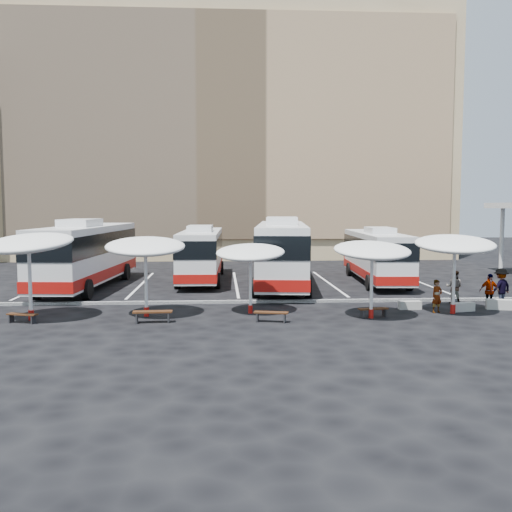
{
  "coord_description": "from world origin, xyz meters",
  "views": [
    {
      "loc": [
        -0.87,
        -28.29,
        4.94
      ],
      "look_at": [
        1.0,
        3.0,
        2.2
      ],
      "focal_mm": 40.0,
      "sensor_mm": 36.0,
      "label": 1
    }
  ],
  "objects": [
    {
      "name": "passenger_2",
      "position": [
        12.1,
        -1.58,
        0.84
      ],
      "size": [
        0.99,
        0.44,
        1.68
      ],
      "primitive_type": "imported",
      "rotation": [
        0.0,
        0.0,
        0.03
      ],
      "color": "black",
      "rests_on": "ground"
    },
    {
      "name": "bus_3",
      "position": [
        9.15,
        8.13,
        1.85
      ],
      "size": [
        3.13,
        11.51,
        3.62
      ],
      "rotation": [
        0.0,
        0.0,
        -0.06
      ],
      "color": "silver",
      "rests_on": "ground"
    },
    {
      "name": "sandstone_building",
      "position": [
        0.0,
        31.87,
        12.63
      ],
      "size": [
        42.0,
        18.25,
        29.6
      ],
      "color": "tan",
      "rests_on": "ground"
    },
    {
      "name": "sunshade_4",
      "position": [
        9.76,
        -2.89,
        3.2
      ],
      "size": [
        4.1,
        4.14,
        3.77
      ],
      "rotation": [
        0.0,
        0.0,
        -0.15
      ],
      "color": "silver",
      "rests_on": "ground"
    },
    {
      "name": "sunshade_2",
      "position": [
        0.42,
        -2.26,
        2.82
      ],
      "size": [
        3.74,
        3.78,
        3.32
      ],
      "rotation": [
        0.0,
        0.0,
        -0.2
      ],
      "color": "silver",
      "rests_on": "ground"
    },
    {
      "name": "bay_lines",
      "position": [
        0.0,
        8.0,
        0.01
      ],
      "size": [
        24.15,
        12.0,
        0.01
      ],
      "color": "white",
      "rests_on": "ground"
    },
    {
      "name": "bus_0",
      "position": [
        -9.04,
        6.63,
        2.14
      ],
      "size": [
        3.9,
        13.41,
        4.2
      ],
      "rotation": [
        0.0,
        0.0,
        -0.08
      ],
      "color": "silver",
      "rests_on": "ground"
    },
    {
      "name": "conc_bench_0",
      "position": [
        8.13,
        -1.72,
        0.2
      ],
      "size": [
        1.08,
        0.39,
        0.4
      ],
      "primitive_type": "cube",
      "rotation": [
        0.0,
        0.0,
        0.04
      ],
      "color": "#979792",
      "rests_on": "ground"
    },
    {
      "name": "passenger_1",
      "position": [
        10.93,
        -0.28,
        0.85
      ],
      "size": [
        1.04,
        0.98,
        1.7
      ],
      "primitive_type": "imported",
      "rotation": [
        0.0,
        0.0,
        2.58
      ],
      "color": "black",
      "rests_on": "ground"
    },
    {
      "name": "sunshade_1",
      "position": [
        -4.28,
        -2.74,
        3.14
      ],
      "size": [
        3.87,
        3.91,
        3.7
      ],
      "rotation": [
        0.0,
        0.0,
        0.1
      ],
      "color": "silver",
      "rests_on": "ground"
    },
    {
      "name": "sunshade_0",
      "position": [
        -9.18,
        -3.3,
        3.34
      ],
      "size": [
        4.84,
        4.87,
        3.93
      ],
      "rotation": [
        0.0,
        0.0,
        -0.36
      ],
      "color": "silver",
      "rests_on": "ground"
    },
    {
      "name": "bus_2",
      "position": [
        2.81,
        6.57,
        2.2
      ],
      "size": [
        4.24,
        13.79,
        4.31
      ],
      "rotation": [
        0.0,
        0.0,
        -0.1
      ],
      "color": "silver",
      "rests_on": "ground"
    },
    {
      "name": "wood_bench_3",
      "position": [
        5.85,
        -3.56,
        0.32
      ],
      "size": [
        1.38,
        0.58,
        0.41
      ],
      "rotation": [
        0.0,
        0.0,
        0.17
      ],
      "color": "black",
      "rests_on": "ground"
    },
    {
      "name": "sunshade_3",
      "position": [
        5.71,
        -3.73,
        3.0
      ],
      "size": [
        3.6,
        3.64,
        3.53
      ],
      "rotation": [
        0.0,
        0.0,
        0.07
      ],
      "color": "silver",
      "rests_on": "ground"
    },
    {
      "name": "wood_bench_2",
      "position": [
        1.2,
        -4.36,
        0.34
      ],
      "size": [
        1.51,
        0.7,
        0.45
      ],
      "rotation": [
        0.0,
        0.0,
        -0.22
      ],
      "color": "black",
      "rests_on": "ground"
    },
    {
      "name": "bus_1",
      "position": [
        -2.25,
        9.65,
        1.89
      ],
      "size": [
        2.97,
        11.74,
        3.71
      ],
      "rotation": [
        0.0,
        0.0,
        -0.03
      ],
      "color": "silver",
      "rests_on": "ground"
    },
    {
      "name": "wood_bench_1",
      "position": [
        -3.83,
        -4.2,
        0.39
      ],
      "size": [
        1.68,
        0.52,
        0.51
      ],
      "rotation": [
        0.0,
        0.0,
        0.05
      ],
      "color": "black",
      "rests_on": "ground"
    },
    {
      "name": "conc_bench_1",
      "position": [
        10.46,
        -2.38,
        0.21
      ],
      "size": [
        1.15,
        0.6,
        0.41
      ],
      "primitive_type": "cube",
      "rotation": [
        0.0,
        0.0,
        0.22
      ],
      "color": "#979792",
      "rests_on": "ground"
    },
    {
      "name": "passenger_0",
      "position": [
        9.1,
        -2.62,
        0.77
      ],
      "size": [
        0.66,
        0.54,
        1.54
      ],
      "primitive_type": "imported",
      "rotation": [
        0.0,
        0.0,
        0.35
      ],
      "color": "black",
      "rests_on": "ground"
    },
    {
      "name": "wood_bench_0",
      "position": [
        -9.34,
        -3.92,
        0.31
      ],
      "size": [
        1.37,
        0.7,
        0.41
      ],
      "rotation": [
        0.0,
        0.0,
        -0.28
      ],
      "color": "black",
      "rests_on": "ground"
    },
    {
      "name": "passenger_3",
      "position": [
        12.88,
        -1.14,
        0.94
      ],
      "size": [
        1.4,
        1.15,
        1.89
      ],
      "primitive_type": "imported",
      "rotation": [
        0.0,
        0.0,
        3.58
      ],
      "color": "black",
      "rests_on": "ground"
    },
    {
      "name": "ground",
      "position": [
        0.0,
        0.0,
        0.0
      ],
      "size": [
        120.0,
        120.0,
        0.0
      ],
      "primitive_type": "plane",
      "color": "black",
      "rests_on": "ground"
    },
    {
      "name": "conc_bench_2",
      "position": [
        12.46,
        -2.0,
        0.24
      ],
      "size": [
        1.34,
        0.73,
        0.48
      ],
      "primitive_type": "cube",
      "rotation": [
        0.0,
        0.0,
        -0.25
      ],
      "color": "#979792",
      "rests_on": "ground"
    },
    {
      "name": "curb_divider",
      "position": [
        0.0,
        0.5,
        0.07
      ],
      "size": [
        34.0,
        0.25,
        0.15
      ],
      "primitive_type": "cube",
      "color": "black",
      "rests_on": "ground"
    }
  ]
}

